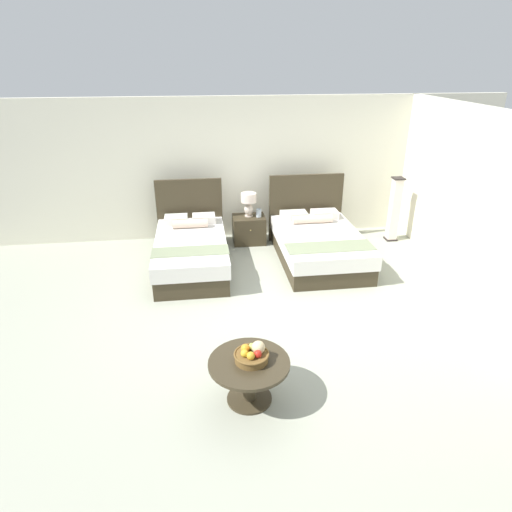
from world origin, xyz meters
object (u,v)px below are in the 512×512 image
bed_near_window (191,250)px  floor_lamp_corner (394,210)px  bed_near_corner (318,243)px  table_lamp (249,202)px  fruit_bowl (252,354)px  nightstand (249,229)px  coffee_table (249,372)px  vase (259,213)px

bed_near_window → floor_lamp_corner: 3.86m
bed_near_window → floor_lamp_corner: (3.79, 0.68, 0.31)m
bed_near_corner → table_lamp: bed_near_corner is taller
bed_near_window → fruit_bowl: size_ratio=6.10×
nightstand → coffee_table: nightstand is taller
bed_near_window → bed_near_corner: bed_near_corner is taller
bed_near_window → table_lamp: size_ratio=4.89×
bed_near_corner → vase: bed_near_corner is taller
fruit_bowl → nightstand: bearing=83.7°
table_lamp → floor_lamp_corner: bearing=-5.4°
nightstand → coffee_table: 4.21m
vase → fruit_bowl: 4.18m
bed_near_corner → table_lamp: (-1.09, 0.94, 0.50)m
vase → fruit_bowl: (-0.64, -4.13, -0.04)m
nightstand → fruit_bowl: 4.20m
coffee_table → fruit_bowl: (0.03, 0.02, 0.20)m
table_lamp → vase: table_lamp is taller
coffee_table → bed_near_window: bearing=100.0°
bed_near_corner → vase: (-0.91, 0.88, 0.29)m
table_lamp → vase: 0.28m
nightstand → vase: vase is taller
bed_near_corner → nightstand: bearing=139.8°
table_lamp → nightstand: bearing=-90.0°
nightstand → fruit_bowl: size_ratio=1.68×
vase → floor_lamp_corner: floor_lamp_corner is taller
bed_near_corner → coffee_table: (-1.58, -3.27, 0.05)m
fruit_bowl → floor_lamp_corner: bearing=51.0°
vase → floor_lamp_corner: size_ratio=0.12×
bed_near_corner → nightstand: size_ratio=3.58×
coffee_table → floor_lamp_corner: size_ratio=0.67×
floor_lamp_corner → nightstand: bearing=175.0°
coffee_table → table_lamp: bearing=83.3°
bed_near_window → fruit_bowl: bearing=-79.3°
vase → fruit_bowl: bearing=-98.8°
coffee_table → nightstand: bearing=83.2°
nightstand → coffee_table: (-0.50, -4.18, 0.09)m
bed_near_window → table_lamp: bearing=41.1°
coffee_table → fruit_bowl: fruit_bowl is taller
table_lamp → fruit_bowl: 4.22m
fruit_bowl → floor_lamp_corner: (3.18, 3.93, 0.06)m
bed_near_window → table_lamp: 1.51m
table_lamp → coffee_table: (-0.50, -4.20, -0.45)m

